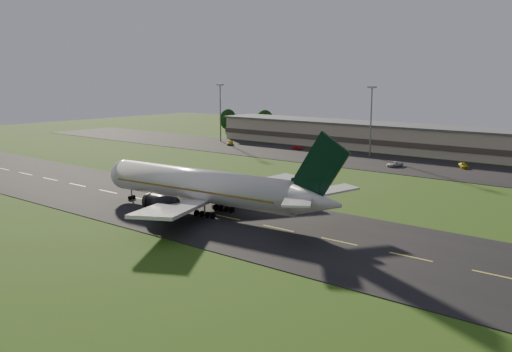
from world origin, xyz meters
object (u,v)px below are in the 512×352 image
Objects in this scene: light_mast_west at (220,106)px; light_mast_centre at (371,113)px; service_vehicle_a at (230,143)px; service_vehicle_d at (463,165)px; service_vehicle_c at (395,164)px; airliner at (205,187)px; terminal at (400,139)px; service_vehicle_b at (298,148)px.

light_mast_west and light_mast_centre have the same top height.
service_vehicle_a reaches higher than service_vehicle_d.
service_vehicle_c and service_vehicle_d have the same top height.
light_mast_west is 4.60× the size of service_vehicle_d.
service_vehicle_a is at bearing 143.51° from service_vehicle_d.
airliner reaches higher than terminal.
service_vehicle_a is 1.16× the size of service_vehicle_b.
airliner is 81.21m from light_mast_centre.
service_vehicle_b is at bearing -2.02° from light_mast_west.
service_vehicle_c is at bearing -117.18° from service_vehicle_b.
airliner is 2.52× the size of light_mast_centre.
airliner is at bearing -81.57° from light_mast_centre.
light_mast_centre is at bearing -28.38° from service_vehicle_a.
service_vehicle_c is (64.05, -6.64, -0.08)m from service_vehicle_a.
light_mast_west is (-61.40, -16.18, 8.75)m from terminal.
terminal is at bearing 105.90° from service_vehicle_d.
terminal reaches higher than service_vehicle_d.
service_vehicle_d is (53.90, -2.36, 0.04)m from service_vehicle_b.
airliner is 78.30m from service_vehicle_d.
airliner is at bearing -83.80° from terminal.
terminal reaches higher than service_vehicle_c.
light_mast_centre is 4.60× the size of service_vehicle_d.
service_vehicle_c is (2.36, 67.22, -3.92)m from airliner.
light_mast_west is at bearing 113.83° from service_vehicle_a.
terminal is 34.27× the size of service_vehicle_a.
service_vehicle_b is 53.96m from service_vehicle_d.
airliner is at bearing -74.53° from service_vehicle_c.
service_vehicle_d is (88.81, -3.59, -12.00)m from light_mast_west.
light_mast_centre is at bearing 155.67° from service_vehicle_c.
terminal is 18.45m from light_mast_centre.
airliner is 107.78m from light_mast_west.
service_vehicle_d is at bearing -7.11° from light_mast_centre.
terminal is 31.39× the size of service_vehicle_c.
service_vehicle_a reaches higher than service_vehicle_c.
service_vehicle_a is 0.96× the size of service_vehicle_d.
light_mast_west is at bearing 180.00° from light_mast_centre.
service_vehicle_a is at bearing -30.85° from light_mast_west.
light_mast_west is 76.24m from service_vehicle_c.
airliner reaches higher than service_vehicle_b.
service_vehicle_a is (-51.24, -22.25, -3.17)m from terminal.
light_mast_centre is at bearing -94.95° from terminal.
service_vehicle_a reaches higher than service_vehicle_b.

